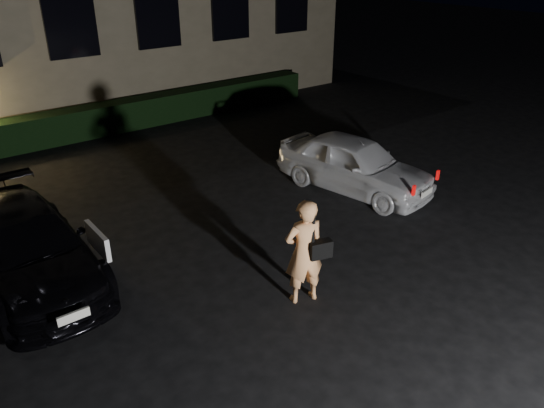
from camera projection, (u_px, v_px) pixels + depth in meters
ground at (355, 315)px, 7.93m from camera, size 80.00×80.00×0.00m
hedge at (91, 121)px, 15.19m from camera, size 15.00×0.70×0.85m
sedan at (27, 247)px, 8.56m from camera, size 1.78×4.22×1.20m
hatch at (354, 164)px, 11.74m from camera, size 2.08×3.81×1.23m
man at (305, 252)px, 7.92m from camera, size 0.72×0.58×1.71m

